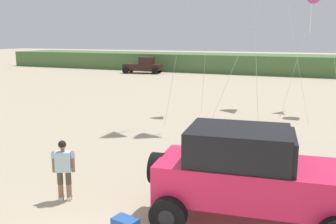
% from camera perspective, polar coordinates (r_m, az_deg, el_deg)
% --- Properties ---
extents(dune_ridge, '(90.00, 7.81, 2.21)m').
position_cam_1_polar(dune_ridge, '(46.86, 24.47, 6.58)').
color(dune_ridge, '#4C703D').
rests_on(dune_ridge, ground_plane).
extents(jeep, '(4.98, 2.94, 2.26)m').
position_cam_1_polar(jeep, '(8.84, 12.58, -9.30)').
color(jeep, '#EA2151').
rests_on(jeep, ground_plane).
extents(person_watching, '(0.57, 0.43, 1.67)m').
position_cam_1_polar(person_watching, '(10.18, -15.94, -8.23)').
color(person_watching, '#8C664C').
rests_on(person_watching, ground_plane).
extents(distant_pickup, '(4.86, 3.11, 1.98)m').
position_cam_1_polar(distant_pickup, '(45.33, -3.81, 7.23)').
color(distant_pickup, black).
rests_on(distant_pickup, ground_plane).
extents(kite_pink_ribbon, '(1.62, 4.38, 6.94)m').
position_cam_1_polar(kite_pink_ribbon, '(24.10, 21.87, 15.77)').
color(kite_pink_ribbon, '#E04C93').
rests_on(kite_pink_ribbon, ground_plane).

